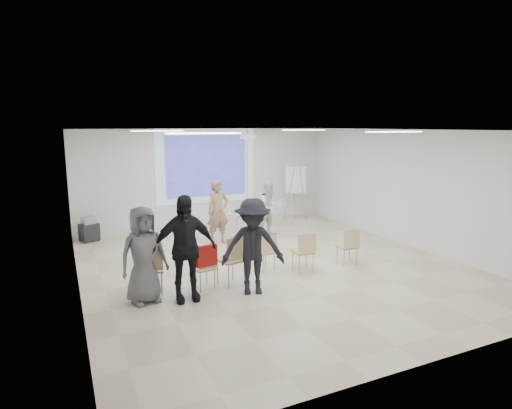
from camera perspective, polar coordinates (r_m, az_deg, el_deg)
name	(u,v)px	position (r m, az deg, el deg)	size (l,w,h in m)	color
floor	(271,267)	(9.76, 1.99, -8.31)	(8.00, 9.00, 0.10)	beige
ceiling	(272,128)	(9.24, 2.11, 10.21)	(8.00, 9.00, 0.10)	white
wall_back	(206,177)	(13.55, -6.67, 3.67)	(8.00, 0.10, 3.00)	silver
wall_left	(71,215)	(8.40, -23.46, -1.34)	(0.10, 9.00, 3.00)	silver
wall_right	(411,188)	(11.75, 19.98, 2.06)	(0.10, 9.00, 3.00)	silver
projection_halo	(207,166)	(13.45, -6.61, 5.12)	(3.20, 0.01, 2.30)	silver
projection_image	(207,166)	(13.44, -6.59, 5.11)	(2.60, 0.01, 1.90)	#363DB7
pedestal_table	(238,223)	(12.03, -2.42, -2.51)	(0.65, 0.65, 0.70)	white
player_left	(218,208)	(11.29, -5.09, -0.44)	(0.70, 0.48, 1.92)	#98785D
player_right	(270,205)	(12.06, 1.85, -0.09)	(0.85, 0.68, 1.76)	white
controller_left	(221,194)	(11.53, -4.70, 1.34)	(0.04, 0.11, 0.04)	white
controller_right	(260,194)	(12.15, 0.57, 1.47)	(0.04, 0.12, 0.04)	white
chair_far_left	(151,266)	(8.16, -13.77, -8.02)	(0.53, 0.55, 0.92)	tan
chair_left_mid	(205,265)	(8.24, -6.80, -8.06)	(0.45, 0.48, 0.82)	tan
chair_left_inner	(233,256)	(8.38, -3.05, -6.91)	(0.58, 0.61, 1.00)	tan
chair_center	(267,250)	(9.20, 1.41, -6.05)	(0.46, 0.48, 0.81)	tan
chair_right_inner	(305,249)	(9.19, 6.50, -5.92)	(0.43, 0.46, 0.86)	tan
chair_right_far	(349,244)	(9.77, 12.30, -5.18)	(0.44, 0.47, 0.84)	tan
red_jacket	(207,256)	(8.03, -6.59, -6.79)	(0.41, 0.09, 0.39)	#AD1A15
laptop	(230,258)	(8.48, -3.45, -7.09)	(0.37, 0.27, 0.03)	black
audience_left	(184,240)	(7.66, -9.56, -4.75)	(1.28, 0.77, 2.20)	black
audience_mid	(253,240)	(7.87, -0.42, -4.79)	(1.32, 0.72, 2.04)	black
audience_outer	(143,249)	(7.75, -14.80, -5.78)	(0.95, 0.62, 1.94)	#5B5C60
flipchart_easel	(296,179)	(14.05, 5.31, 3.38)	(0.77, 0.61, 1.85)	#96999E
av_cart	(89,230)	(12.43, -21.37, -3.18)	(0.56, 0.51, 0.68)	black
ceiling_projector	(248,142)	(10.64, -1.09, 8.30)	(0.30, 0.25, 3.00)	white
fluor_panel_nw	(158,131)	(10.47, -12.97, 9.55)	(1.20, 0.30, 0.02)	white
fluor_panel_ne	(304,130)	(11.96, 6.40, 9.83)	(1.20, 0.30, 0.02)	white
fluor_panel_sw	(204,133)	(7.09, -7.00, 9.40)	(1.20, 0.30, 0.02)	white
fluor_panel_se	(394,132)	(9.14, 17.93, 9.21)	(1.20, 0.30, 0.02)	white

